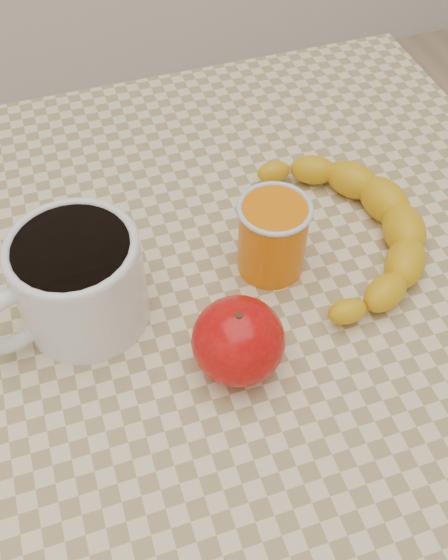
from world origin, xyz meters
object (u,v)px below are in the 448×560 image
object	(u,v)px
orange_juice_glass	(273,236)
coffee_mug	(76,280)
table	(224,338)
apple	(238,341)
banana	(347,228)

from	to	relation	value
orange_juice_glass	coffee_mug	bearing A→B (deg)	-178.84
table	orange_juice_glass	distance (m)	0.14
orange_juice_glass	apple	bearing A→B (deg)	-124.83
table	banana	distance (m)	0.18
banana	table	bearing A→B (deg)	-159.13
coffee_mug	orange_juice_glass	xyz separation A→B (m)	(0.20, 0.00, -0.01)
coffee_mug	banana	size ratio (longest dim) A/B	0.58
table	banana	size ratio (longest dim) A/B	2.53
table	apple	world-z (taller)	apple
coffee_mug	banana	xyz separation A→B (m)	(0.29, 0.01, -0.03)
orange_juice_glass	banana	xyz separation A→B (m)	(0.09, 0.01, -0.02)
apple	banana	xyz separation A→B (m)	(0.16, 0.11, -0.02)
table	orange_juice_glass	size ratio (longest dim) A/B	9.17
orange_juice_glass	apple	distance (m)	0.13
coffee_mug	apple	world-z (taller)	coffee_mug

